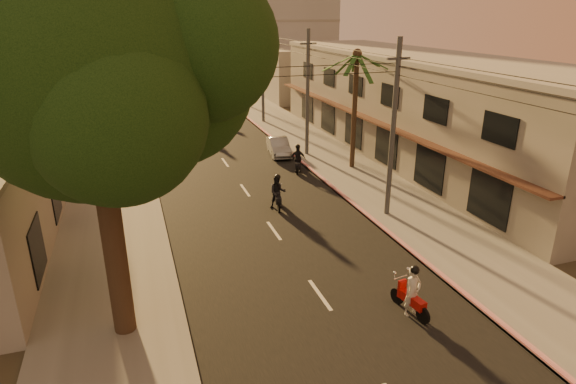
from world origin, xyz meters
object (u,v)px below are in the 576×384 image
at_px(parked_car, 279,147).
at_px(scooter_far_b, 217,112).
at_px(broadleaf_tree, 105,72).
at_px(scooter_red, 412,293).
at_px(palm_tree, 357,61).
at_px(scooter_mid_a, 278,193).
at_px(scooter_far_a, 206,130).
at_px(scooter_mid_b, 298,159).

bearing_deg(parked_car, scooter_far_b, 106.93).
relative_size(broadleaf_tree, parked_car, 2.99).
bearing_deg(scooter_red, palm_tree, 62.03).
height_order(scooter_mid_a, scooter_far_a, scooter_mid_a).
bearing_deg(broadleaf_tree, scooter_mid_b, 52.83).
xyz_separation_m(scooter_far_b, parked_car, (2.18, -13.37, -0.23)).
bearing_deg(broadleaf_tree, scooter_red, -13.80).
xyz_separation_m(palm_tree, scooter_far_b, (-5.96, 18.07, -6.27)).
bearing_deg(broadleaf_tree, palm_tree, 43.48).
xyz_separation_m(scooter_far_a, scooter_far_b, (2.21, 7.10, 0.08)).
height_order(palm_tree, parked_car, palm_tree).
bearing_deg(palm_tree, parked_car, 128.79).
bearing_deg(scooter_red, broadleaf_tree, 156.78).
bearing_deg(scooter_far_b, scooter_red, -86.40).
bearing_deg(scooter_mid_b, scooter_far_b, 118.34).
distance_m(scooter_mid_a, scooter_mid_b, 6.47).
height_order(palm_tree, scooter_red, palm_tree).
height_order(scooter_mid_b, scooter_far_a, scooter_mid_b).
xyz_separation_m(scooter_red, scooter_mid_a, (-1.54, 10.87, 0.03)).
xyz_separation_m(palm_tree, scooter_far_a, (-8.17, 10.97, -6.36)).
distance_m(scooter_red, scooter_mid_b, 16.60).
xyz_separation_m(broadleaf_tree, scooter_mid_a, (7.66, 8.61, -7.59)).
bearing_deg(scooter_red, scooter_mid_b, 75.01).
height_order(scooter_far_a, scooter_far_b, scooter_far_b).
distance_m(scooter_mid_a, scooter_far_a, 16.27).
distance_m(scooter_far_a, scooter_far_b, 7.43).
bearing_deg(scooter_far_a, palm_tree, -62.19).
distance_m(scooter_mid_b, scooter_far_a, 11.43).
relative_size(scooter_mid_b, scooter_far_b, 0.97).
bearing_deg(broadleaf_tree, scooter_far_b, 74.84).
xyz_separation_m(scooter_mid_b, scooter_far_b, (-2.16, 17.67, 0.01)).
relative_size(scooter_red, scooter_far_a, 1.10).
relative_size(scooter_far_b, parked_car, 0.48).
distance_m(palm_tree, scooter_mid_b, 7.35).
height_order(scooter_red, scooter_far_b, scooter_red).
relative_size(broadleaf_tree, palm_tree, 1.48).
distance_m(palm_tree, scooter_far_a, 15.08).
bearing_deg(parked_car, broadleaf_tree, -112.61).
xyz_separation_m(scooter_red, parked_car, (1.63, 20.81, -0.21)).
relative_size(scooter_red, parked_car, 0.48).
height_order(broadleaf_tree, palm_tree, broadleaf_tree).
relative_size(broadleaf_tree, scooter_mid_a, 6.19).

